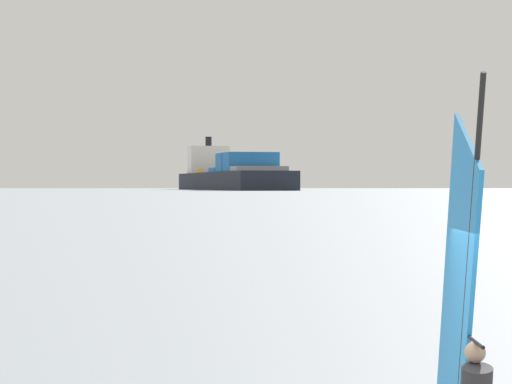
% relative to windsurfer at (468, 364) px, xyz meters
% --- Properties ---
extents(windsurfer, '(1.41, 4.05, 4.32)m').
position_rel_windsurfer_xyz_m(windsurfer, '(0.00, 0.00, 0.00)').
color(windsurfer, orange).
rests_on(windsurfer, ground_plane).
extents(cargo_ship, '(32.51, 182.10, 33.73)m').
position_rel_windsurfer_xyz_m(cargo_ship, '(143.23, 636.41, 6.79)').
color(cargo_ship, black).
rests_on(cargo_ship, ground_plane).
extents(distant_headland, '(1310.07, 493.20, 22.96)m').
position_rel_windsurfer_xyz_m(distant_headland, '(616.47, 1419.37, 10.39)').
color(distant_headland, '#4C564C').
rests_on(distant_headland, ground_plane).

